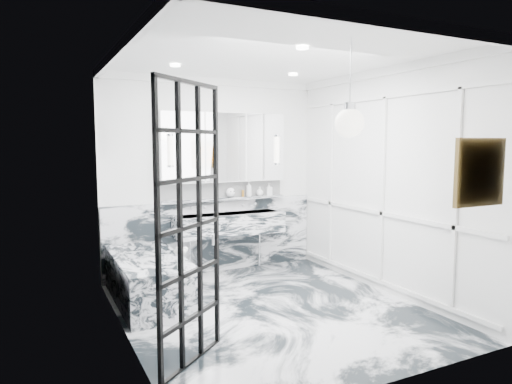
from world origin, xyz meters
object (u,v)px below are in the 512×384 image
crittall_door (190,226)px  trough_sink (229,224)px  mirror_cabinet (224,147)px  bathtub (149,279)px

crittall_door → trough_sink: bearing=21.2°
trough_sink → mirror_cabinet: bearing=90.0°
crittall_door → bathtub: (0.02, 1.67, -0.91)m
crittall_door → mirror_cabinet: 2.91m
crittall_door → trough_sink: 2.73m
crittall_door → mirror_cabinet: size_ratio=1.25×
crittall_door → bathtub: bearing=50.5°
crittall_door → bathtub: crittall_door is taller
mirror_cabinet → bathtub: mirror_cabinet is taller
mirror_cabinet → crittall_door: bearing=-118.3°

